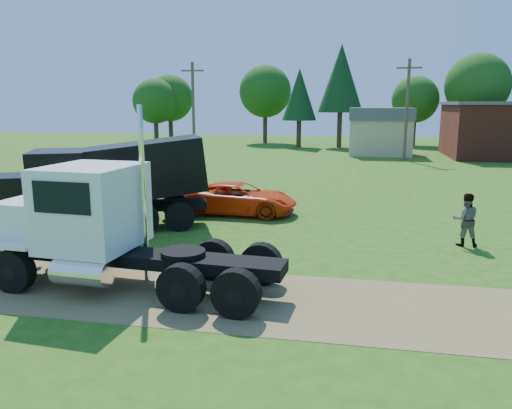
# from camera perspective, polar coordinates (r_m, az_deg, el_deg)

# --- Properties ---
(ground) EXTENTS (140.00, 140.00, 0.00)m
(ground) POSITION_cam_1_polar(r_m,az_deg,el_deg) (13.31, 4.01, -11.13)
(ground) COLOR #285111
(ground) RESTS_ON ground
(dirt_track) EXTENTS (120.00, 4.20, 0.01)m
(dirt_track) POSITION_cam_1_polar(r_m,az_deg,el_deg) (13.31, 4.01, -11.11)
(dirt_track) COLOR brown
(dirt_track) RESTS_ON ground
(white_semi_tractor) EXTENTS (8.53, 3.36, 5.08)m
(white_semi_tractor) POSITION_cam_1_polar(r_m,az_deg,el_deg) (14.76, -17.80, -2.29)
(white_semi_tractor) COLOR black
(white_semi_tractor) RESTS_ON ground
(black_dump_truck) EXTENTS (8.71, 5.84, 3.78)m
(black_dump_truck) POSITION_cam_1_polar(r_m,az_deg,el_deg) (21.37, -16.54, 2.85)
(black_dump_truck) COLOR black
(black_dump_truck) RESTS_ON ground
(orange_pickup) EXTENTS (5.40, 2.67, 1.47)m
(orange_pickup) POSITION_cam_1_polar(r_m,az_deg,el_deg) (23.42, -1.86, 0.70)
(orange_pickup) COLOR #E43D0A
(orange_pickup) RESTS_ON ground
(spectator_b) EXTENTS (0.96, 0.75, 1.95)m
(spectator_b) POSITION_cam_1_polar(r_m,az_deg,el_deg) (19.63, 22.82, -1.61)
(spectator_b) COLOR #999999
(spectator_b) RESTS_ON ground
(tan_shed) EXTENTS (6.20, 5.40, 4.70)m
(tan_shed) POSITION_cam_1_polar(r_m,az_deg,el_deg) (52.33, 14.00, 8.19)
(tan_shed) COLOR tan
(tan_shed) RESTS_ON ground
(utility_poles) EXTENTS (42.20, 0.28, 9.00)m
(utility_poles) POSITION_cam_1_polar(r_m,az_deg,el_deg) (47.42, 16.87, 10.50)
(utility_poles) COLOR #463B28
(utility_poles) RESTS_ON ground
(tree_row) EXTENTS (55.75, 12.63, 11.86)m
(tree_row) POSITION_cam_1_polar(r_m,az_deg,el_deg) (62.58, 13.09, 12.37)
(tree_row) COLOR #372116
(tree_row) RESTS_ON ground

